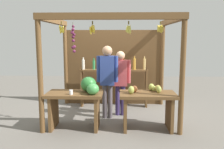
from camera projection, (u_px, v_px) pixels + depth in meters
ground_plane at (112, 116)px, 5.60m from camera, size 12.00×12.00×0.00m
market_stall at (113, 57)px, 5.84m from camera, size 2.76×2.21×2.26m
fruit_counter_left at (80, 98)px, 4.75m from camera, size 1.11×0.65×1.04m
fruit_counter_right at (147, 102)px, 4.73m from camera, size 1.11×0.64×0.89m
bottle_shelf_unit at (114, 77)px, 6.26m from camera, size 1.76×0.22×1.35m
vendor_man at (107, 75)px, 5.31m from camera, size 0.48×0.22×1.65m
vendor_woman at (120, 78)px, 5.54m from camera, size 0.48×0.21×1.52m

